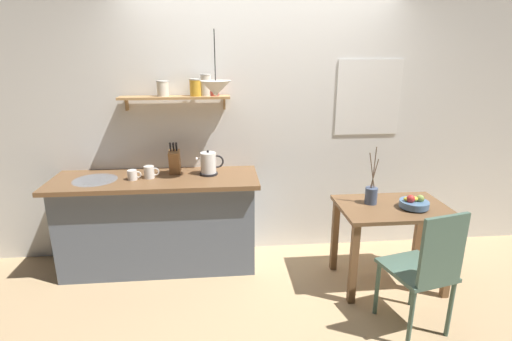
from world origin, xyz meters
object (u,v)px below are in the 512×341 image
at_px(knife_block, 175,161).
at_px(fruit_bowl, 414,203).
at_px(pendant_lamp, 216,88).
at_px(twig_vase, 371,195).
at_px(dining_table, 391,221).
at_px(coffee_mug_by_sink, 133,175).
at_px(coffee_mug_spare, 150,172).
at_px(dining_chair_near, 426,267).
at_px(electric_kettle, 209,164).

bearing_deg(knife_block, fruit_bowl, -17.31).
distance_m(knife_block, pendant_lamp, 0.82).
height_order(twig_vase, knife_block, twig_vase).
relative_size(dining_table, coffee_mug_by_sink, 7.52).
xyz_separation_m(knife_block, pendant_lamp, (0.40, -0.24, 0.67)).
distance_m(knife_block, coffee_mug_spare, 0.25).
relative_size(fruit_bowl, twig_vase, 0.47).
height_order(twig_vase, pendant_lamp, pendant_lamp).
height_order(fruit_bowl, coffee_mug_spare, coffee_mug_spare).
relative_size(twig_vase, coffee_mug_by_sink, 4.14).
bearing_deg(knife_block, coffee_mug_by_sink, -158.09).
distance_m(dining_table, coffee_mug_by_sink, 2.27).
xyz_separation_m(coffee_mug_by_sink, pendant_lamp, (0.75, -0.10, 0.75)).
relative_size(dining_chair_near, pendant_lamp, 1.88).
distance_m(electric_kettle, knife_block, 0.31).
bearing_deg(dining_chair_near, coffee_mug_by_sink, 154.10).
xyz_separation_m(electric_kettle, coffee_mug_by_sink, (-0.66, -0.09, -0.06)).
bearing_deg(coffee_mug_spare, knife_block, 26.74).
bearing_deg(dining_table, coffee_mug_by_sink, 169.44).
height_order(knife_block, pendant_lamp, pendant_lamp).
xyz_separation_m(twig_vase, coffee_mug_spare, (-1.90, 0.37, 0.14)).
distance_m(twig_vase, coffee_mug_spare, 1.94).
bearing_deg(coffee_mug_by_sink, coffee_mug_spare, 13.95).
bearing_deg(dining_table, coffee_mug_spare, 167.82).
distance_m(fruit_bowl, knife_block, 2.10).
bearing_deg(fruit_bowl, coffee_mug_by_sink, 168.44).
bearing_deg(pendant_lamp, knife_block, 148.62).
bearing_deg(coffee_mug_spare, pendant_lamp, -12.47).
height_order(twig_vase, electric_kettle, twig_vase).
distance_m(electric_kettle, pendant_lamp, 0.72).
relative_size(dining_table, electric_kettle, 3.63).
height_order(electric_kettle, pendant_lamp, pendant_lamp).
bearing_deg(twig_vase, coffee_mug_by_sink, 170.56).
bearing_deg(twig_vase, coffee_mug_spare, 168.86).
distance_m(electric_kettle, coffee_mug_by_sink, 0.67).
distance_m(dining_chair_near, knife_block, 2.23).
xyz_separation_m(dining_table, coffee_mug_spare, (-2.07, 0.45, 0.36)).
xyz_separation_m(dining_chair_near, knife_block, (-1.82, 1.20, 0.48)).
distance_m(dining_table, knife_block, 1.98).
height_order(coffee_mug_by_sink, coffee_mug_spare, coffee_mug_spare).
bearing_deg(twig_vase, electric_kettle, 162.61).
relative_size(knife_block, coffee_mug_spare, 2.25).
bearing_deg(knife_block, twig_vase, -15.91).
relative_size(dining_chair_near, knife_block, 3.23).
distance_m(knife_block, coffee_mug_by_sink, 0.39).
bearing_deg(electric_kettle, coffee_mug_by_sink, -172.10).
bearing_deg(twig_vase, fruit_bowl, -24.46).
height_order(fruit_bowl, coffee_mug_by_sink, coffee_mug_by_sink).
distance_m(fruit_bowl, twig_vase, 0.34).
bearing_deg(coffee_mug_by_sink, fruit_bowl, -11.56).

